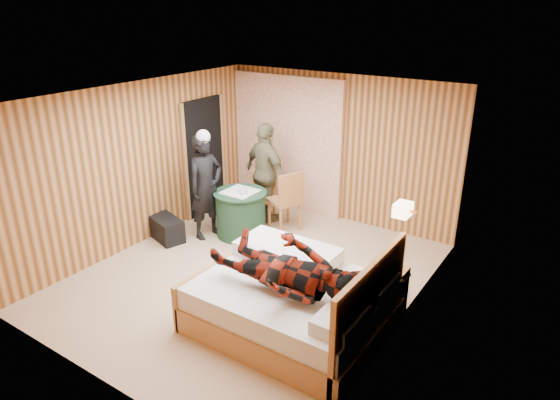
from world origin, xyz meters
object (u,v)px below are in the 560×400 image
Objects in this scene: bed at (295,302)px; woman_standing at (206,187)px; duffel_bag at (166,229)px; man_at_table at (266,173)px; round_table at (241,213)px; man_on_bed at (286,259)px; nightstand at (382,293)px; chair_near at (287,197)px; wall_lamp at (403,210)px; chair_far at (263,191)px.

bed is 1.26× the size of woman_standing.
duffel_bag is 1.89m from man_at_table.
bed is 2.49× the size of round_table.
nightstand is at bearing 53.98° from man_on_bed.
woman_standing is 2.93m from man_on_bed.
chair_near is (-1.51, 2.16, 0.27)m from bed.
wall_lamp is 0.30× the size of round_table.
woman_standing reaches higher than duffel_bag.
man_on_bed is (2.12, -2.52, 0.47)m from chair_far.
man_at_table reaches higher than nightstand.
duffel_bag is (-0.89, -0.81, -0.20)m from round_table.
chair_near is 2.88m from man_on_bed.
wall_lamp is 1.67m from bed.
bed reaches higher than chair_far.
nightstand is 0.96× the size of duffel_bag.
man_on_bed reaches higher than chair_far.
man_at_table is (0.03, 0.04, 0.32)m from chair_far.
nightstand is 0.36× the size of man_at_table.
wall_lamp reaches higher than nightstand.
wall_lamp is 0.40× the size of duffel_bag.
man_at_table is at bearing 156.58° from wall_lamp.
nightstand is 3.26m from man_at_table.
bed is at bearing -69.35° from chair_far.
woman_standing is at bearing 170.97° from nightstand.
round_table is 0.86m from man_at_table.
round_table is 0.51× the size of woman_standing.
man_at_table is (-2.82, 1.56, 0.55)m from nightstand.
bed is 2.06× the size of chair_near.
man_on_bed reaches higher than man_at_table.
duffel_bag is 0.38× the size of woman_standing.
man_on_bed is (0.03, -0.23, 0.67)m from bed.
woman_standing is 0.98× the size of man_at_table.
round_table is at bearing 59.94° from duffel_bag.
man_at_table is (0.42, 1.04, 0.02)m from woman_standing.
round_table reaches higher than duffel_bag.
woman_standing is (-0.39, -1.00, 0.30)m from chair_far.
chair_near is (0.55, 0.55, 0.22)m from round_table.
wall_lamp is at bearing -82.40° from woman_standing.
round_table is 0.71m from woman_standing.
woman_standing is (0.47, 0.48, 0.66)m from duffel_bag.
man_on_bed reaches higher than duffel_bag.
round_table reaches higher than nightstand.
chair_near is at bearing 122.75° from man_on_bed.
nightstand is 0.60× the size of chair_near.
bed is at bearing -106.50° from woman_standing.
chair_far reaches higher than round_table.
man_at_table is (0.00, 0.72, 0.48)m from round_table.
woman_standing reaches higher than chair_far.
wall_lamp is 2.64m from chair_near.
nightstand is (0.76, 0.77, -0.02)m from bed.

